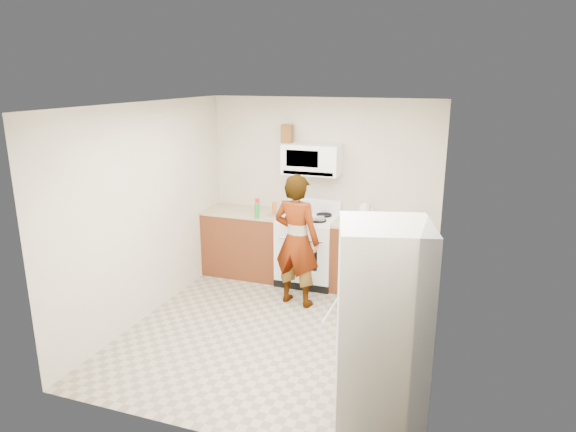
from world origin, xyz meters
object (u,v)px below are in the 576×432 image
at_px(gas_range, 308,248).
at_px(kettle, 364,212).
at_px(fridge, 381,325).
at_px(saucepan, 302,209).
at_px(microwave, 312,159).
at_px(person, 297,241).

bearing_deg(gas_range, kettle, 13.85).
height_order(gas_range, fridge, fridge).
relative_size(kettle, saucepan, 0.85).
bearing_deg(fridge, microwave, 102.85).
distance_m(person, kettle, 1.12).
bearing_deg(person, microwave, -74.37).
bearing_deg(kettle, person, -112.28).
bearing_deg(kettle, fridge, -62.04).
bearing_deg(microwave, saucepan, -171.12).
distance_m(gas_range, fridge, 2.99).
bearing_deg(microwave, kettle, 3.96).
height_order(gas_range, kettle, gas_range).
distance_m(gas_range, microwave, 1.22).
height_order(person, fridge, fridge).
distance_m(microwave, fridge, 3.20).
relative_size(microwave, kettle, 4.16).
bearing_deg(gas_range, fridge, -61.37).
height_order(gas_range, person, person).
xyz_separation_m(gas_range, kettle, (0.72, 0.18, 0.54)).
bearing_deg(saucepan, microwave, 8.88).
distance_m(gas_range, saucepan, 0.55).
relative_size(gas_range, saucepan, 5.26).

